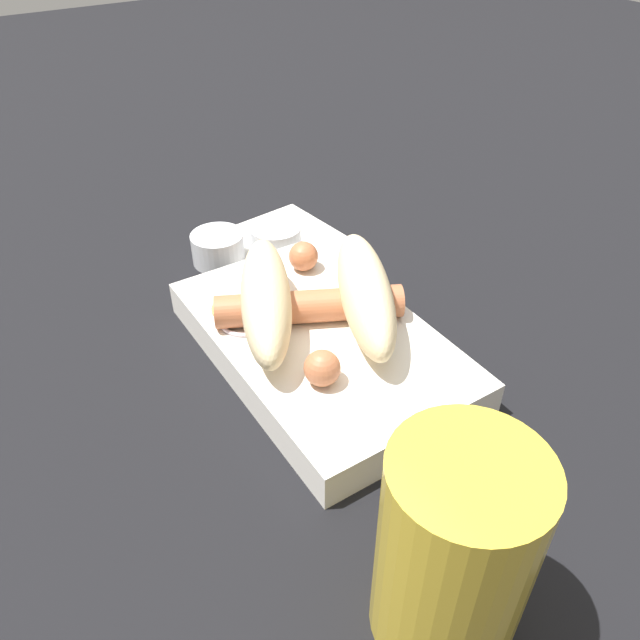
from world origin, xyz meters
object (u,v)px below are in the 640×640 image
(sausage, at_px, (312,306))
(condiment_cup_near, at_px, (276,242))
(food_tray, at_px, (320,344))
(drink_glass, at_px, (454,552))
(bread_roll, at_px, (316,295))
(condiment_cup_far, at_px, (218,250))

(sausage, bearing_deg, condiment_cup_near, 161.68)
(food_tray, relative_size, drink_glass, 1.98)
(bread_roll, relative_size, sausage, 1.20)
(condiment_cup_far, xyz_separation_m, drink_glass, (0.41, -0.06, 0.05))
(bread_roll, bearing_deg, sausage, 178.40)
(bread_roll, distance_m, condiment_cup_near, 0.17)
(condiment_cup_far, distance_m, drink_glass, 0.41)
(bread_roll, height_order, drink_glass, drink_glass)
(condiment_cup_near, bearing_deg, food_tray, -17.36)
(condiment_cup_far, relative_size, drink_glass, 0.41)
(sausage, relative_size, drink_glass, 1.27)
(food_tray, xyz_separation_m, condiment_cup_near, (-0.17, 0.05, -0.00))
(sausage, distance_m, condiment_cup_near, 0.16)
(condiment_cup_near, xyz_separation_m, condiment_cup_far, (-0.02, -0.06, 0.00))
(drink_glass, bearing_deg, bread_roll, 164.22)
(food_tray, bearing_deg, bread_roll, 167.64)
(food_tray, height_order, bread_roll, bread_roll)
(condiment_cup_far, bearing_deg, sausage, 2.56)
(food_tray, xyz_separation_m, condiment_cup_far, (-0.18, -0.01, -0.00))
(drink_glass, bearing_deg, condiment_cup_far, 171.87)
(sausage, bearing_deg, drink_glass, -15.40)
(condiment_cup_far, height_order, drink_glass, drink_glass)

